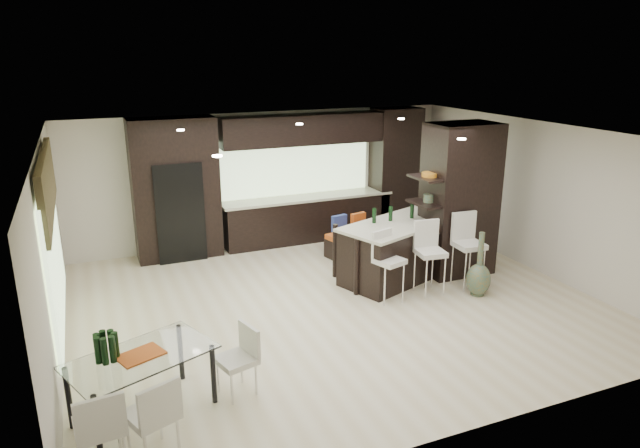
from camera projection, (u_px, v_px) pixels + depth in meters
name	position (u px, v px, depth m)	size (l,w,h in m)	color
ground	(335.00, 302.00, 9.16)	(8.00, 8.00, 0.00)	beige
back_wall	(266.00, 177.00, 11.85)	(8.00, 0.02, 2.70)	beige
left_wall	(50.00, 257.00, 7.27)	(0.02, 7.00, 2.70)	beige
right_wall	(537.00, 197.00, 10.26)	(0.02, 7.00, 2.70)	beige
ceiling	(336.00, 134.00, 8.37)	(8.00, 7.00, 0.02)	white
window_left	(54.00, 252.00, 7.46)	(0.04, 3.20, 1.90)	#B2D199
window_back	(293.00, 166.00, 11.98)	(3.40, 0.04, 1.20)	#B2D199
stone_accent	(47.00, 185.00, 7.21)	(0.08, 3.00, 0.80)	brown
ceiling_spots	(329.00, 133.00, 8.60)	(4.00, 3.00, 0.02)	white
back_cabinetry	(294.00, 179.00, 11.74)	(6.80, 0.68, 2.70)	black
refrigerator	(178.00, 210.00, 10.92)	(0.90, 0.68, 1.90)	black
partition_column	(459.00, 200.00, 10.09)	(1.20, 0.80, 2.70)	black
kitchen_island	(403.00, 248.00, 10.11)	(2.47, 1.06, 1.03)	black
stool_left	(389.00, 273.00, 9.11)	(0.41, 0.41, 0.93)	silver
stool_mid	(430.00, 265.00, 9.37)	(0.44, 0.44, 0.99)	silver
stool_right	(468.00, 258.00, 9.64)	(0.46, 0.46, 1.03)	silver
bench	(355.00, 243.00, 11.29)	(1.21, 0.46, 0.46)	black
floor_vase	(480.00, 264.00, 9.29)	(0.40, 0.40, 1.09)	#4D5C42
dining_table	(144.00, 385.00, 6.24)	(1.51, 0.85, 0.73)	white
chair_near	(152.00, 420.00, 5.58)	(0.44, 0.44, 0.82)	silver
chair_far	(100.00, 432.00, 5.40)	(0.45, 0.45, 0.83)	silver
chair_end	(236.00, 365.00, 6.62)	(0.41, 0.41, 0.76)	silver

